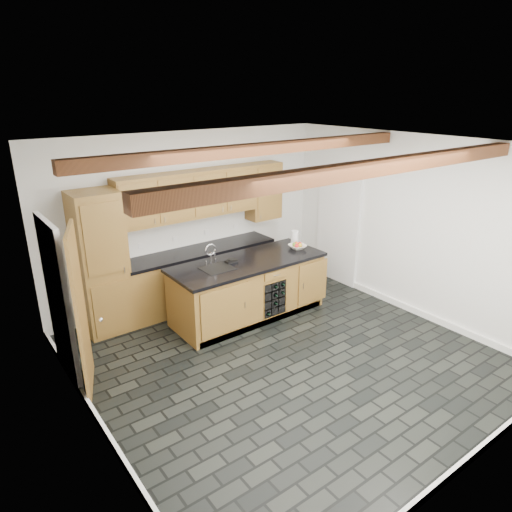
# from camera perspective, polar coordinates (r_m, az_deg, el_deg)

# --- Properties ---
(ground) EXTENTS (5.00, 5.00, 0.00)m
(ground) POSITION_cam_1_polar(r_m,az_deg,el_deg) (6.33, 3.81, -12.45)
(ground) COLOR black
(ground) RESTS_ON ground
(room_shell) EXTENTS (5.01, 5.00, 5.00)m
(room_shell) POSITION_cam_1_polar(r_m,az_deg,el_deg) (5.99, 0.25, 1.89)
(room_shell) COLOR white
(room_shell) RESTS_ON ground
(back_cabinetry) EXTENTS (3.65, 0.62, 2.20)m
(back_cabinetry) POSITION_cam_1_polar(r_m,az_deg,el_deg) (7.40, -9.52, 0.76)
(back_cabinetry) COLOR olive
(back_cabinetry) RESTS_ON ground
(island) EXTENTS (2.48, 0.96, 0.93)m
(island) POSITION_cam_1_polar(r_m,az_deg,el_deg) (7.16, -0.88, -4.07)
(island) COLOR olive
(island) RESTS_ON ground
(faucet) EXTENTS (0.45, 0.40, 0.34)m
(faucet) POSITION_cam_1_polar(r_m,az_deg,el_deg) (6.72, -5.00, -1.20)
(faucet) COLOR black
(faucet) RESTS_ON island
(kitchen_scale) EXTENTS (0.19, 0.12, 0.06)m
(kitchen_scale) POSITION_cam_1_polar(r_m,az_deg,el_deg) (6.91, -3.10, -0.60)
(kitchen_scale) COLOR black
(kitchen_scale) RESTS_ON island
(fruit_bowl) EXTENTS (0.32, 0.32, 0.07)m
(fruit_bowl) POSITION_cam_1_polar(r_m,az_deg,el_deg) (7.53, 5.20, 1.16)
(fruit_bowl) COLOR silver
(fruit_bowl) RESTS_ON island
(fruit_cluster) EXTENTS (0.16, 0.17, 0.07)m
(fruit_cluster) POSITION_cam_1_polar(r_m,az_deg,el_deg) (7.51, 5.20, 1.43)
(fruit_cluster) COLOR red
(fruit_cluster) RESTS_ON fruit_bowl
(paper_towel) EXTENTS (0.13, 0.13, 0.23)m
(paper_towel) POSITION_cam_1_polar(r_m,az_deg,el_deg) (7.76, 4.86, 2.38)
(paper_towel) COLOR white
(paper_towel) RESTS_ON island
(mug) EXTENTS (0.13, 0.13, 0.10)m
(mug) POSITION_cam_1_polar(r_m,az_deg,el_deg) (7.07, -16.19, -0.74)
(mug) COLOR white
(mug) RESTS_ON back_cabinetry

